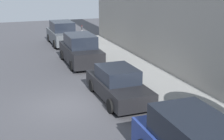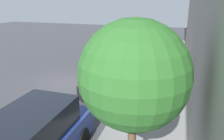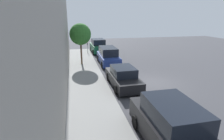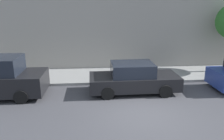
% 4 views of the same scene
% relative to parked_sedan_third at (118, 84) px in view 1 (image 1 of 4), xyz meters
% --- Properties ---
extents(ground_plane, '(60.00, 60.00, 0.00)m').
position_rel_parked_sedan_third_xyz_m(ground_plane, '(-2.36, -0.02, -0.73)').
color(ground_plane, '#424247').
extents(sidewalk, '(3.01, 32.00, 0.15)m').
position_rel_parked_sedan_third_xyz_m(sidewalk, '(2.64, -0.02, -0.65)').
color(sidewalk, gray).
rests_on(sidewalk, ground_plane).
extents(parked_sedan_third, '(1.92, 4.53, 1.54)m').
position_rel_parked_sedan_third_xyz_m(parked_sedan_third, '(0.00, 0.00, 0.00)').
color(parked_sedan_third, black).
rests_on(parked_sedan_third, ground_plane).
extents(parked_suv_fourth, '(2.08, 4.81, 1.98)m').
position_rel_parked_sedan_third_xyz_m(parked_suv_fourth, '(-0.06, 6.79, 0.21)').
color(parked_suv_fourth, black).
rests_on(parked_suv_fourth, ground_plane).
extents(parked_suv_fifth, '(2.08, 4.82, 1.98)m').
position_rel_parked_sedan_third_xyz_m(parked_suv_fifth, '(0.07, 13.57, 0.21)').
color(parked_suv_fifth, '#4C5156').
rests_on(parked_suv_fifth, ground_plane).
extents(parking_meter_far, '(0.11, 0.15, 1.51)m').
position_rel_parked_sedan_third_xyz_m(parking_meter_far, '(1.59, 12.70, 0.35)').
color(parking_meter_far, '#ADADB2').
rests_on(parking_meter_far, sidewalk).
extents(fire_hydrant, '(0.20, 0.20, 0.69)m').
position_rel_parked_sedan_third_xyz_m(fire_hydrant, '(1.49, 15.69, -0.23)').
color(fire_hydrant, gold).
rests_on(fire_hydrant, sidewalk).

